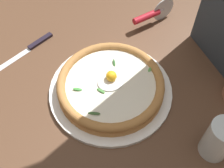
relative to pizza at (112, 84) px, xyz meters
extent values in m
cube|color=brown|center=(0.00, 0.03, -0.05)|extent=(2.40, 2.40, 0.03)
cylinder|color=white|center=(0.00, 0.00, -0.03)|extent=(0.35, 0.35, 0.01)
cylinder|color=#B9783D|center=(0.00, 0.00, -0.01)|extent=(0.30, 0.30, 0.02)
torus|color=#B2773E|center=(0.00, 0.00, 0.01)|extent=(0.30, 0.30, 0.02)
cylinder|color=white|center=(0.00, 0.00, 0.00)|extent=(0.25, 0.25, 0.00)
ellipsoid|color=white|center=(0.00, 0.01, 0.01)|extent=(0.08, 0.07, 0.01)
sphere|color=yellow|center=(0.00, 0.01, 0.02)|extent=(0.03, 0.03, 0.03)
ellipsoid|color=#4D9141|center=(-0.04, -0.01, 0.01)|extent=(0.02, 0.03, 0.00)
ellipsoid|color=#3B8D38|center=(-0.09, 0.03, 0.01)|extent=(0.03, 0.02, 0.01)
ellipsoid|color=#579B44|center=(0.11, -0.03, 0.01)|extent=(0.02, 0.01, 0.01)
ellipsoid|color=#2A5926|center=(0.04, 0.05, 0.01)|extent=(0.02, 0.02, 0.01)
ellipsoid|color=#3A5E30|center=(-0.09, -0.05, 0.01)|extent=(0.03, 0.03, 0.01)
cylinder|color=silver|center=(0.32, 0.15, 0.01)|extent=(0.08, 0.01, 0.08)
cylinder|color=silver|center=(0.31, 0.15, 0.01)|extent=(0.02, 0.01, 0.01)
cylinder|color=#AC1A25|center=(0.25, 0.15, 0.01)|extent=(0.10, 0.03, 0.02)
cube|color=silver|center=(-0.19, 0.27, -0.03)|extent=(0.13, 0.04, 0.00)
cube|color=black|center=(-0.08, 0.29, -0.03)|extent=(0.09, 0.03, 0.01)
cylinder|color=silver|center=(0.10, -0.29, 0.03)|extent=(0.07, 0.07, 0.12)
cylinder|color=white|center=(0.10, -0.29, -0.01)|extent=(0.06, 0.06, 0.04)
camera|label=1|loc=(-0.26, -0.36, 0.62)|focal=44.45mm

